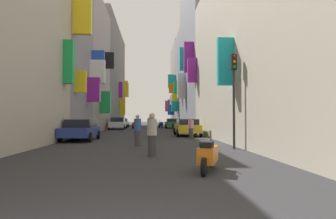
{
  "coord_description": "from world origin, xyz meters",
  "views": [
    {
      "loc": [
        0.57,
        -2.93,
        1.51
      ],
      "look_at": [
        2.82,
        33.57,
        2.55
      ],
      "focal_mm": 30.81,
      "sensor_mm": 36.0,
      "label": 1
    }
  ],
  "objects_px": {
    "pedestrian_far_away": "(138,130)",
    "parked_car_yellow": "(187,127)",
    "scooter_red": "(135,125)",
    "traffic_light_near_corner": "(234,85)",
    "parked_car_blue": "(81,129)",
    "pedestrian_near_left": "(152,135)",
    "scooter_blue": "(161,125)",
    "parked_car_silver": "(122,123)",
    "pedestrian_crossing": "(151,127)",
    "pedestrian_mid_street": "(149,123)",
    "parked_car_green": "(172,123)",
    "scooter_black": "(174,127)",
    "scooter_orange": "(208,155)",
    "parked_car_white": "(118,123)",
    "pedestrian_near_right": "(191,128)"
  },
  "relations": [
    {
      "from": "parked_car_white",
      "to": "scooter_black",
      "type": "relative_size",
      "value": 2.46
    },
    {
      "from": "parked_car_white",
      "to": "scooter_black",
      "type": "xyz_separation_m",
      "value": [
        6.76,
        -6.4,
        -0.34
      ]
    },
    {
      "from": "parked_car_blue",
      "to": "pedestrian_mid_street",
      "type": "relative_size",
      "value": 2.75
    },
    {
      "from": "pedestrian_near_left",
      "to": "parked_car_green",
      "type": "bearing_deg",
      "value": 84.2
    },
    {
      "from": "scooter_red",
      "to": "traffic_light_near_corner",
      "type": "xyz_separation_m",
      "value": [
        6.15,
        -25.85,
        2.63
      ]
    },
    {
      "from": "parked_car_green",
      "to": "scooter_blue",
      "type": "relative_size",
      "value": 2.43
    },
    {
      "from": "scooter_red",
      "to": "pedestrian_mid_street",
      "type": "height_order",
      "value": "pedestrian_mid_street"
    },
    {
      "from": "parked_car_silver",
      "to": "scooter_red",
      "type": "relative_size",
      "value": 2.19
    },
    {
      "from": "parked_car_white",
      "to": "pedestrian_far_away",
      "type": "relative_size",
      "value": 2.68
    },
    {
      "from": "scooter_blue",
      "to": "scooter_orange",
      "type": "height_order",
      "value": "same"
    },
    {
      "from": "parked_car_silver",
      "to": "pedestrian_far_away",
      "type": "relative_size",
      "value": 2.51
    },
    {
      "from": "parked_car_white",
      "to": "scooter_blue",
      "type": "height_order",
      "value": "parked_car_white"
    },
    {
      "from": "pedestrian_far_away",
      "to": "parked_car_yellow",
      "type": "bearing_deg",
      "value": 65.84
    },
    {
      "from": "parked_car_yellow",
      "to": "pedestrian_crossing",
      "type": "height_order",
      "value": "pedestrian_crossing"
    },
    {
      "from": "parked_car_silver",
      "to": "pedestrian_crossing",
      "type": "xyz_separation_m",
      "value": [
        4.45,
        -25.98,
        0.13
      ]
    },
    {
      "from": "traffic_light_near_corner",
      "to": "scooter_blue",
      "type": "bearing_deg",
      "value": 94.93
    },
    {
      "from": "scooter_red",
      "to": "pedestrian_near_right",
      "type": "xyz_separation_m",
      "value": [
        5.05,
        -18.91,
        0.3
      ]
    },
    {
      "from": "parked_car_blue",
      "to": "parked_car_green",
      "type": "distance_m",
      "value": 22.81
    },
    {
      "from": "scooter_red",
      "to": "pedestrian_mid_street",
      "type": "distance_m",
      "value": 3.94
    },
    {
      "from": "scooter_blue",
      "to": "scooter_red",
      "type": "height_order",
      "value": "same"
    },
    {
      "from": "parked_car_yellow",
      "to": "parked_car_silver",
      "type": "distance_m",
      "value": 22.55
    },
    {
      "from": "parked_car_blue",
      "to": "parked_car_white",
      "type": "bearing_deg",
      "value": 88.71
    },
    {
      "from": "pedestrian_mid_street",
      "to": "scooter_black",
      "type": "bearing_deg",
      "value": -76.48
    },
    {
      "from": "parked_car_yellow",
      "to": "parked_car_green",
      "type": "bearing_deg",
      "value": 89.96
    },
    {
      "from": "parked_car_blue",
      "to": "parked_car_white",
      "type": "height_order",
      "value": "parked_car_white"
    },
    {
      "from": "scooter_black",
      "to": "traffic_light_near_corner",
      "type": "distance_m",
      "value": 18.0
    },
    {
      "from": "parked_car_yellow",
      "to": "pedestrian_mid_street",
      "type": "distance_m",
      "value": 19.4
    },
    {
      "from": "parked_car_green",
      "to": "scooter_orange",
      "type": "xyz_separation_m",
      "value": [
        -1.45,
        -32.85,
        -0.28
      ]
    },
    {
      "from": "parked_car_blue",
      "to": "parked_car_silver",
      "type": "relative_size",
      "value": 1.03
    },
    {
      "from": "parked_car_blue",
      "to": "pedestrian_near_left",
      "type": "xyz_separation_m",
      "value": [
        4.67,
        -8.2,
        0.1
      ]
    },
    {
      "from": "parked_car_green",
      "to": "pedestrian_mid_street",
      "type": "distance_m",
      "value": 3.86
    },
    {
      "from": "pedestrian_near_right",
      "to": "parked_car_white",
      "type": "bearing_deg",
      "value": 112.49
    },
    {
      "from": "pedestrian_near_left",
      "to": "pedestrian_far_away",
      "type": "height_order",
      "value": "pedestrian_near_left"
    },
    {
      "from": "scooter_black",
      "to": "scooter_orange",
      "type": "distance_m",
      "value": 23.38
    },
    {
      "from": "parked_car_yellow",
      "to": "parked_car_white",
      "type": "height_order",
      "value": "parked_car_white"
    },
    {
      "from": "parked_car_yellow",
      "to": "parked_car_green",
      "type": "xyz_separation_m",
      "value": [
        0.01,
        17.09,
        -0.0
      ]
    },
    {
      "from": "parked_car_yellow",
      "to": "pedestrian_mid_street",
      "type": "height_order",
      "value": "pedestrian_mid_street"
    },
    {
      "from": "parked_car_yellow",
      "to": "pedestrian_far_away",
      "type": "xyz_separation_m",
      "value": [
        -3.75,
        -8.35,
        0.09
      ]
    },
    {
      "from": "parked_car_yellow",
      "to": "traffic_light_near_corner",
      "type": "relative_size",
      "value": 0.89
    },
    {
      "from": "parked_car_blue",
      "to": "scooter_black",
      "type": "relative_size",
      "value": 2.38
    },
    {
      "from": "parked_car_white",
      "to": "parked_car_silver",
      "type": "distance_m",
      "value": 7.3
    },
    {
      "from": "pedestrian_crossing",
      "to": "scooter_red",
      "type": "bearing_deg",
      "value": 96.14
    },
    {
      "from": "scooter_blue",
      "to": "pedestrian_far_away",
      "type": "height_order",
      "value": "pedestrian_far_away"
    },
    {
      "from": "traffic_light_near_corner",
      "to": "pedestrian_mid_street",
      "type": "bearing_deg",
      "value": 98.24
    },
    {
      "from": "scooter_orange",
      "to": "pedestrian_far_away",
      "type": "distance_m",
      "value": 7.76
    },
    {
      "from": "parked_car_white",
      "to": "scooter_red",
      "type": "height_order",
      "value": "parked_car_white"
    },
    {
      "from": "scooter_red",
      "to": "pedestrian_near_right",
      "type": "distance_m",
      "value": 19.57
    },
    {
      "from": "parked_car_yellow",
      "to": "pedestrian_near_left",
      "type": "xyz_separation_m",
      "value": [
        -3.0,
        -12.58,
        0.1
      ]
    },
    {
      "from": "parked_car_blue",
      "to": "pedestrian_crossing",
      "type": "relative_size",
      "value": 2.51
    },
    {
      "from": "pedestrian_mid_street",
      "to": "scooter_blue",
      "type": "bearing_deg",
      "value": -17.6
    }
  ]
}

